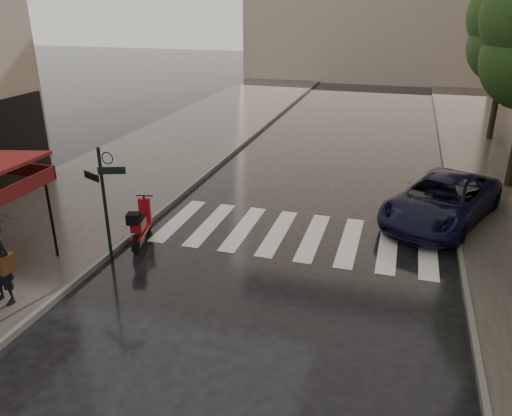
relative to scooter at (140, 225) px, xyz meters
The scene contains 9 objects.
ground 4.45m from the scooter, 76.30° to the right, with size 120.00×120.00×0.00m, color black.
sidewalk_near 8.46m from the scooter, 114.13° to the left, with size 6.00×60.00×0.12m, color #38332D.
curb_near 7.73m from the scooter, 93.00° to the left, with size 0.12×60.00×0.16m, color #595651.
curb_far 11.48m from the scooter, 42.22° to the left, with size 0.12×60.00×0.16m, color #595651.
crosswalk 4.40m from the scooter, 23.03° to the left, with size 7.85×3.20×0.01m.
signpost 1.83m from the scooter, 96.50° to the right, with size 1.17×0.29×3.10m.
tree_far 18.87m from the scooter, 53.85° to the left, with size 3.80×3.80×8.16m.
scooter is the anchor object (origin of this frame).
parked_car 8.94m from the scooter, 25.85° to the left, with size 2.34×5.07×1.41m, color black.
Camera 1 is at (5.62, -6.83, 6.29)m, focal length 35.00 mm.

